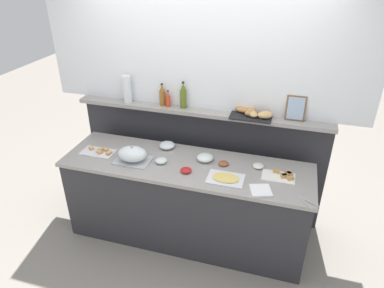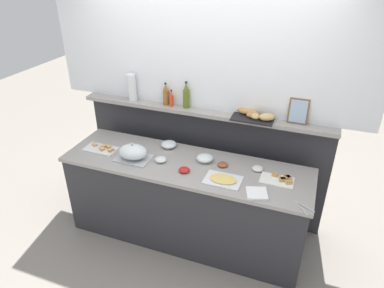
{
  "view_description": "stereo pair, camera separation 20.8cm",
  "coord_description": "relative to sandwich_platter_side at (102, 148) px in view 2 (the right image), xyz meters",
  "views": [
    {
      "loc": [
        0.85,
        -2.69,
        2.67
      ],
      "look_at": [
        0.03,
        0.1,
        1.06
      ],
      "focal_mm": 32.75,
      "sensor_mm": 36.0,
      "label": 1
    },
    {
      "loc": [
        1.05,
        -2.63,
        2.67
      ],
      "look_at": [
        0.03,
        0.1,
        1.06
      ],
      "focal_mm": 32.75,
      "sensor_mm": 36.0,
      "label": 2
    }
  ],
  "objects": [
    {
      "name": "framed_picture",
      "position": [
        1.83,
        0.53,
        0.47
      ],
      "size": [
        0.18,
        0.06,
        0.24
      ],
      "color": "brown",
      "rests_on": "back_ledge_unit"
    },
    {
      "name": "bread_basket",
      "position": [
        1.43,
        0.5,
        0.39
      ],
      "size": [
        0.42,
        0.26,
        0.08
      ],
      "color": "black",
      "rests_on": "back_ledge_unit"
    },
    {
      "name": "condiment_bowl_cream",
      "position": [
        1.57,
        0.17,
        0.01
      ],
      "size": [
        0.1,
        0.1,
        0.04
      ],
      "primitive_type": "ellipsoid",
      "color": "silver",
      "rests_on": "buffet_counter"
    },
    {
      "name": "cold_cuts_platter",
      "position": [
        1.31,
        -0.1,
        -0.0
      ],
      "size": [
        0.33,
        0.23,
        0.02
      ],
      "color": "silver",
      "rests_on": "buffet_counter"
    },
    {
      "name": "hot_sauce_bottle",
      "position": [
        0.57,
        0.5,
        0.43
      ],
      "size": [
        0.04,
        0.04,
        0.18
      ],
      "color": "red",
      "rests_on": "back_ledge_unit"
    },
    {
      "name": "glass_bowl_medium",
      "position": [
        0.62,
        0.28,
        0.02
      ],
      "size": [
        0.16,
        0.16,
        0.06
      ],
      "color": "silver",
      "rests_on": "buffet_counter"
    },
    {
      "name": "condiment_bowl_teal",
      "position": [
        0.94,
        -0.09,
        0.01
      ],
      "size": [
        0.1,
        0.1,
        0.04
      ],
      "primitive_type": "ellipsoid",
      "color": "red",
      "rests_on": "buffet_counter"
    },
    {
      "name": "condiment_bowl_red",
      "position": [
        1.25,
        0.13,
        0.01
      ],
      "size": [
        0.1,
        0.1,
        0.03
      ],
      "primitive_type": "ellipsoid",
      "color": "brown",
      "rests_on": "buffet_counter"
    },
    {
      "name": "sandwich_platter_front",
      "position": [
        1.78,
        0.07,
        0.0
      ],
      "size": [
        0.29,
        0.18,
        0.04
      ],
      "color": "white",
      "rests_on": "buffet_counter"
    },
    {
      "name": "water_carafe",
      "position": [
        0.12,
        0.5,
        0.5
      ],
      "size": [
        0.09,
        0.09,
        0.29
      ],
      "primitive_type": "cylinder",
      "color": "silver",
      "rests_on": "back_ledge_unit"
    },
    {
      "name": "upper_wall_panel",
      "position": [
        0.9,
        0.6,
        1.02
      ],
      "size": [
        3.25,
        0.08,
        1.34
      ],
      "primitive_type": "cube",
      "color": "white",
      "rests_on": "back_ledge_unit"
    },
    {
      "name": "sandwich_platter_side",
      "position": [
        0.0,
        0.0,
        0.0
      ],
      "size": [
        0.33,
        0.19,
        0.04
      ],
      "color": "silver",
      "rests_on": "buffet_counter"
    },
    {
      "name": "vinegar_bottle_amber",
      "position": [
        0.5,
        0.52,
        0.46
      ],
      "size": [
        0.06,
        0.06,
        0.24
      ],
      "color": "#8E5B23",
      "rests_on": "back_ledge_unit"
    },
    {
      "name": "glass_bowl_large",
      "position": [
        0.67,
        -0.0,
        0.01
      ],
      "size": [
        0.12,
        0.12,
        0.05
      ],
      "color": "silver",
      "rests_on": "buffet_counter"
    },
    {
      "name": "serving_tongs",
      "position": [
        2.01,
        -0.24,
        -0.01
      ],
      "size": [
        0.17,
        0.15,
        0.01
      ],
      "color": "#B7BABF",
      "rests_on": "buffet_counter"
    },
    {
      "name": "olive_oil_bottle",
      "position": [
        0.73,
        0.52,
        0.48
      ],
      "size": [
        0.06,
        0.06,
        0.28
      ],
      "color": "#56661E",
      "rests_on": "back_ledge_unit"
    },
    {
      "name": "back_ledge_unit",
      "position": [
        0.9,
        0.57,
        -0.24
      ],
      "size": [
        2.65,
        0.22,
        1.26
      ],
      "color": "#2D2D33",
      "rests_on": "ground_plane"
    },
    {
      "name": "buffet_counter",
      "position": [
        0.9,
        0.04,
        -0.46
      ],
      "size": [
        2.4,
        0.7,
        0.9
      ],
      "color": "#2D2D33",
      "rests_on": "ground_plane"
    },
    {
      "name": "ground_plane",
      "position": [
        0.9,
        0.64,
        -0.91
      ],
      "size": [
        12.0,
        12.0,
        0.0
      ],
      "primitive_type": "plane",
      "color": "gray"
    },
    {
      "name": "serving_cloche",
      "position": [
        0.39,
        -0.05,
        0.06
      ],
      "size": [
        0.34,
        0.24,
        0.17
      ],
      "color": "#B7BABF",
      "rests_on": "buffet_counter"
    },
    {
      "name": "napkin_stack",
      "position": [
        1.63,
        -0.2,
        -0.0
      ],
      "size": [
        0.21,
        0.21,
        0.02
      ],
      "primitive_type": "cube",
      "rotation": [
        0.0,
        0.0,
        0.31
      ],
      "color": "white",
      "rests_on": "buffet_counter"
    },
    {
      "name": "glass_bowl_small",
      "position": [
        1.06,
        0.15,
        0.02
      ],
      "size": [
        0.16,
        0.16,
        0.06
      ],
      "color": "silver",
      "rests_on": "buffet_counter"
    }
  ]
}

